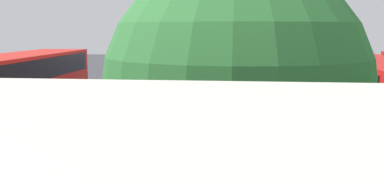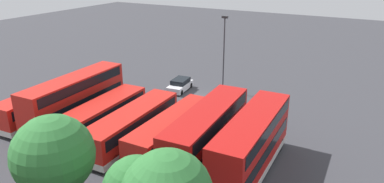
# 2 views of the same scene
# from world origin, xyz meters

# --- Properties ---
(ground_plane) EXTENTS (140.00, 140.00, 0.00)m
(ground_plane) POSITION_xyz_m (0.00, 0.00, 0.00)
(ground_plane) COLOR #38383D
(bus_double_decker_near_end) EXTENTS (2.87, 11.46, 4.55)m
(bus_double_decker_near_end) POSITION_xyz_m (-10.69, 11.84, 2.45)
(bus_double_decker_near_end) COLOR #B71411
(bus_double_decker_near_end) RESTS_ON ground
(bus_double_decker_second) EXTENTS (3.15, 11.46, 4.55)m
(bus_double_decker_second) POSITION_xyz_m (-7.21, 12.12, 2.45)
(bus_double_decker_second) COLOR #B71411
(bus_double_decker_second) RESTS_ON ground
(bus_single_deck_third) EXTENTS (2.63, 10.66, 2.95)m
(bus_single_deck_third) POSITION_xyz_m (-3.71, 11.49, 1.62)
(bus_single_deck_third) COLOR red
(bus_single_deck_third) RESTS_ON ground
(bus_single_deck_fourth) EXTENTS (2.94, 11.14, 2.95)m
(bus_single_deck_fourth) POSITION_xyz_m (-0.07, 12.11, 1.62)
(bus_single_deck_fourth) COLOR red
(bus_single_deck_fourth) RESTS_ON ground
(bus_single_deck_fifth) EXTENTS (2.98, 10.23, 2.95)m
(bus_single_deck_fifth) POSITION_xyz_m (3.48, 11.88, 1.62)
(bus_single_deck_fifth) COLOR red
(bus_single_deck_fifth) RESTS_ON ground
(bus_double_decker_sixth) EXTENTS (3.00, 11.76, 4.55)m
(bus_double_decker_sixth) POSITION_xyz_m (7.35, 11.35, 2.45)
(bus_double_decker_sixth) COLOR red
(bus_double_decker_sixth) RESTS_ON ground
(bus_single_deck_seventh) EXTENTS (3.10, 11.28, 2.95)m
(bus_single_deck_seventh) POSITION_xyz_m (10.65, 11.87, 1.62)
(bus_single_deck_seventh) COLOR red
(bus_single_deck_seventh) RESTS_ON ground
(car_hatchback_silver) EXTENTS (2.18, 4.16, 1.43)m
(car_hatchback_silver) POSITION_xyz_m (2.95, -1.01, 0.70)
(car_hatchback_silver) COLOR silver
(car_hatchback_silver) RESTS_ON ground
(lamp_post_tall) EXTENTS (0.70, 0.30, 8.99)m
(lamp_post_tall) POSITION_xyz_m (-1.70, -3.21, 5.19)
(lamp_post_tall) COLOR #38383D
(lamp_post_tall) RESTS_ON ground
(waste_bin_yellow) EXTENTS (0.60, 0.60, 0.95)m
(waste_bin_yellow) POSITION_xyz_m (1.73, 3.34, 0.47)
(waste_bin_yellow) COLOR #333338
(waste_bin_yellow) RESTS_ON ground
(tree_midleft) EXTENTS (4.73, 4.73, 6.95)m
(tree_midleft) POSITION_xyz_m (-2.42, 22.29, 4.57)
(tree_midleft) COLOR #4C3823
(tree_midleft) RESTS_ON ground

